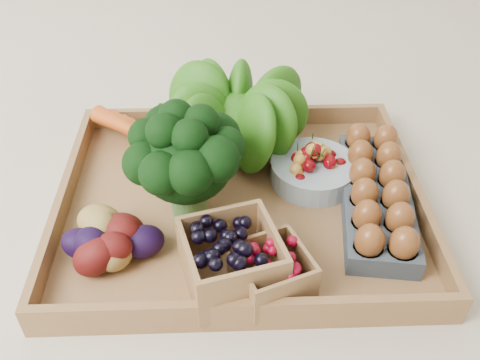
{
  "coord_description": "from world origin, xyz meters",
  "views": [
    {
      "loc": [
        -0.02,
        -0.62,
        0.57
      ],
      "look_at": [
        0.0,
        0.0,
        0.06
      ],
      "focal_mm": 40.0,
      "sensor_mm": 36.0,
      "label": 1
    }
  ],
  "objects_px": {
    "tray": "(240,206)",
    "broccoli": "(187,181)",
    "cherry_bowl": "(313,171)",
    "egg_carton": "(375,199)"
  },
  "relations": [
    {
      "from": "tray",
      "to": "broccoli",
      "type": "bearing_deg",
      "value": -161.16
    },
    {
      "from": "cherry_bowl",
      "to": "egg_carton",
      "type": "xyz_separation_m",
      "value": [
        0.09,
        -0.07,
        -0.0
      ]
    },
    {
      "from": "broccoli",
      "to": "cherry_bowl",
      "type": "height_order",
      "value": "broccoli"
    },
    {
      "from": "tray",
      "to": "egg_carton",
      "type": "height_order",
      "value": "egg_carton"
    },
    {
      "from": "tray",
      "to": "egg_carton",
      "type": "relative_size",
      "value": 1.92
    },
    {
      "from": "tray",
      "to": "cherry_bowl",
      "type": "height_order",
      "value": "cherry_bowl"
    },
    {
      "from": "tray",
      "to": "cherry_bowl",
      "type": "relative_size",
      "value": 3.96
    },
    {
      "from": "broccoli",
      "to": "cherry_bowl",
      "type": "distance_m",
      "value": 0.22
    },
    {
      "from": "cherry_bowl",
      "to": "egg_carton",
      "type": "relative_size",
      "value": 0.49
    },
    {
      "from": "cherry_bowl",
      "to": "egg_carton",
      "type": "height_order",
      "value": "cherry_bowl"
    }
  ]
}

